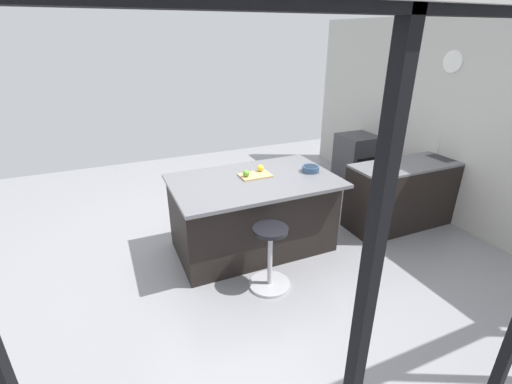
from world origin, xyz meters
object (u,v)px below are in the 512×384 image
(oven_range, at_px, (356,159))
(cutting_board, at_px, (255,175))
(stool_by_window, at_px, (270,259))
(apple_yellow, at_px, (260,168))
(kitchen_island, at_px, (253,213))
(apple_green, at_px, (246,173))
(fruit_bowl, at_px, (311,169))

(oven_range, distance_m, cutting_board, 2.79)
(oven_range, height_order, stool_by_window, oven_range)
(oven_range, xyz_separation_m, stool_by_window, (2.66, 2.02, -0.10))
(stool_by_window, height_order, apple_yellow, apple_yellow)
(oven_range, distance_m, kitchen_island, 2.81)
(apple_green, xyz_separation_m, fruit_bowl, (-0.80, 0.12, -0.02))
(stool_by_window, relative_size, apple_green, 8.75)
(apple_yellow, distance_m, apple_green, 0.24)
(stool_by_window, xyz_separation_m, cutting_board, (-0.19, -0.81, 0.61))
(fruit_bowl, bearing_deg, apple_yellow, -19.95)
(stool_by_window, bearing_deg, fruit_bowl, -141.61)
(apple_yellow, distance_m, fruit_bowl, 0.61)
(oven_range, xyz_separation_m, apple_yellow, (2.37, 1.13, 0.56))
(fruit_bowl, bearing_deg, apple_green, -8.32)
(kitchen_island, bearing_deg, stool_by_window, 79.84)
(apple_yellow, relative_size, apple_green, 1.02)
(stool_by_window, bearing_deg, apple_green, -94.71)
(apple_green, bearing_deg, apple_yellow, -157.81)
(cutting_board, distance_m, apple_yellow, 0.14)
(apple_yellow, bearing_deg, stool_by_window, 71.98)
(kitchen_island, relative_size, apple_yellow, 23.25)
(cutting_board, height_order, fruit_bowl, fruit_bowl)
(oven_range, bearing_deg, apple_green, 25.23)
(stool_by_window, height_order, cutting_board, cutting_board)
(oven_range, relative_size, stool_by_window, 1.24)
(cutting_board, bearing_deg, oven_range, -153.96)
(stool_by_window, height_order, apple_green, apple_green)
(oven_range, height_order, apple_yellow, apple_yellow)
(kitchen_island, bearing_deg, cutting_board, -140.50)
(stool_by_window, xyz_separation_m, apple_green, (-0.07, -0.80, 0.66))
(apple_yellow, height_order, fruit_bowl, apple_yellow)
(kitchen_island, relative_size, apple_green, 23.65)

